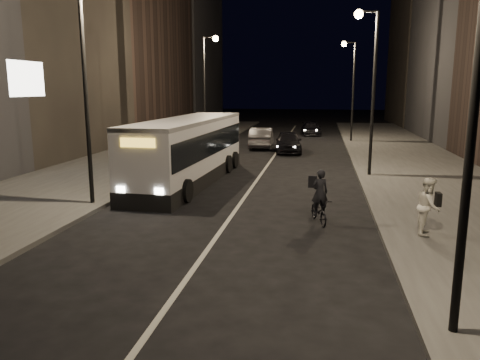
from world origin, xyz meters
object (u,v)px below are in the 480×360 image
at_px(streetlight_left_near, 91,65).
at_px(pedestrian_woman, 428,206).
at_px(streetlight_right_near, 463,37).
at_px(car_mid, 261,138).
at_px(streetlight_right_mid, 369,71).
at_px(streetlight_right_far, 350,78).
at_px(car_far, 311,129).
at_px(streetlight_left_far, 207,77).
at_px(car_near, 288,142).
at_px(city_bus, 189,148).
at_px(cyclist_on_bicycle, 319,205).

xyz_separation_m(streetlight_left_near, pedestrian_woman, (11.69, -2.00, -4.32)).
height_order(streetlight_right_near, car_mid, streetlight_right_near).
xyz_separation_m(streetlight_right_mid, streetlight_right_far, (0.00, 16.00, 0.00)).
height_order(streetlight_right_near, streetlight_right_far, same).
distance_m(streetlight_right_far, car_far, 8.23).
bearing_deg(pedestrian_woman, streetlight_left_far, 43.52).
bearing_deg(pedestrian_woman, streetlight_right_far, 15.47).
relative_size(streetlight_right_mid, pedestrian_woman, 4.63).
bearing_deg(car_mid, streetlight_right_mid, 117.62).
height_order(car_mid, car_far, car_mid).
relative_size(streetlight_left_far, pedestrian_woman, 4.63).
distance_m(streetlight_right_mid, pedestrian_woman, 10.94).
height_order(streetlight_right_near, streetlight_left_far, same).
height_order(streetlight_right_near, pedestrian_woman, streetlight_right_near).
relative_size(car_near, car_far, 1.07).
bearing_deg(pedestrian_woman, city_bus, 65.78).
xyz_separation_m(streetlight_right_mid, car_mid, (-6.75, 11.20, -4.59)).
bearing_deg(car_mid, streetlight_right_near, 100.48).
bearing_deg(car_near, streetlight_right_near, -85.31).
bearing_deg(streetlight_right_near, car_near, 100.31).
relative_size(city_bus, car_near, 2.62).
height_order(streetlight_left_far, cyclist_on_bicycle, streetlight_left_far).
distance_m(streetlight_right_far, cyclist_on_bicycle, 25.39).
relative_size(streetlight_left_far, car_near, 1.83).
distance_m(streetlight_left_near, streetlight_left_far, 18.00).
bearing_deg(car_mid, city_bus, 79.24).
bearing_deg(streetlight_right_mid, pedestrian_woman, -84.14).
bearing_deg(car_far, streetlight_right_mid, -89.08).
bearing_deg(streetlight_right_near, pedestrian_woman, 80.29).
height_order(streetlight_right_far, pedestrian_woman, streetlight_right_far).
height_order(pedestrian_woman, car_far, pedestrian_woman).
relative_size(streetlight_right_far, car_far, 1.95).
distance_m(streetlight_right_near, streetlight_left_near, 13.33).
xyz_separation_m(streetlight_right_far, pedestrian_woman, (1.03, -26.00, -4.32)).
relative_size(streetlight_right_mid, city_bus, 0.70).
relative_size(cyclist_on_bicycle, pedestrian_woman, 1.08).
distance_m(streetlight_left_far, car_far, 14.83).
bearing_deg(city_bus, car_near, 73.64).
bearing_deg(car_far, cyclist_on_bicycle, -95.57).
height_order(streetlight_right_mid, pedestrian_woman, streetlight_right_mid).
xyz_separation_m(streetlight_right_near, streetlight_right_mid, (0.00, 16.00, 0.00)).
relative_size(cyclist_on_bicycle, car_far, 0.46).
bearing_deg(car_far, pedestrian_woman, -89.85).
relative_size(streetlight_left_far, car_far, 1.95).
distance_m(streetlight_left_near, city_bus, 6.80).
xyz_separation_m(streetlight_right_near, cyclist_on_bicycle, (-2.22, 7.15, -4.73)).
xyz_separation_m(streetlight_left_near, car_near, (6.13, 16.91, -4.61)).
relative_size(streetlight_right_near, cyclist_on_bicycle, 4.28).
xyz_separation_m(cyclist_on_bicycle, pedestrian_woman, (3.25, -1.15, 0.41)).
xyz_separation_m(city_bus, cyclist_on_bicycle, (6.31, -6.17, -1.05)).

